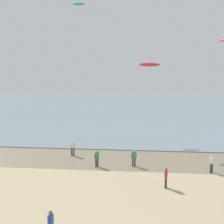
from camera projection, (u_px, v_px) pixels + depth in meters
wet_sand_strip at (123, 160)px, 32.59m from camera, size 120.00×7.17×0.01m
sea at (134, 109)px, 70.55m from camera, size 160.00×70.00×0.10m
person_nearest_camera at (97, 158)px, 30.22m from camera, size 0.42×0.44×1.71m
person_by_waterline at (166, 177)px, 24.99m from camera, size 0.28×0.56×1.71m
person_left_flank at (134, 157)px, 30.36m from camera, size 0.54×0.33×1.71m
person_right_flank at (73, 148)px, 33.94m from camera, size 0.56×0.27×1.71m
person_far_down_beach at (212, 163)px, 28.54m from camera, size 0.43×0.43×1.71m
person_trailing_behind at (51, 223)px, 17.67m from camera, size 0.28×0.56×1.71m
kite_aloft_3 at (149, 64)px, 37.52m from camera, size 2.95×2.06×0.64m
kite_aloft_5 at (78, 4)px, 48.15m from camera, size 1.99×0.80×0.43m
kite_aloft_6 at (223, 40)px, 33.17m from camera, size 0.76×1.97×0.39m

